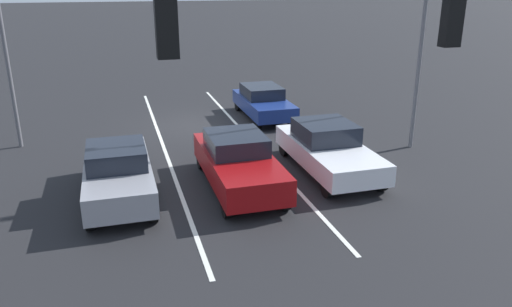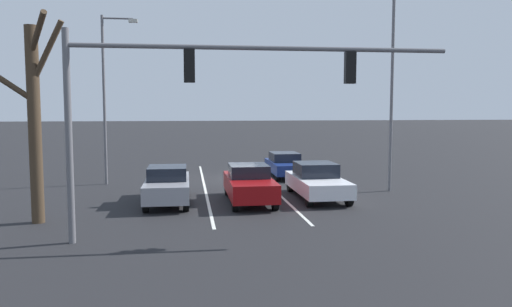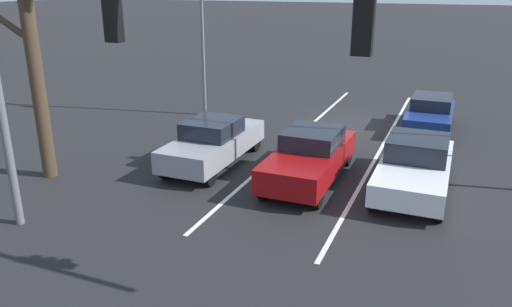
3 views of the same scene
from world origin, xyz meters
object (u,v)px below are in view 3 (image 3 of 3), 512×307
car_navy_leftlane_second (430,113)px  bare_tree_near (33,59)px  car_maroon_midlane_front (310,156)px  car_gray_rightlane_front (213,142)px  car_white_leftlane_front (415,165)px  street_lamp_right_shoulder (205,4)px  traffic_signal_gantry (122,48)px

car_navy_leftlane_second → bare_tree_near: size_ratio=0.61×
car_maroon_midlane_front → car_gray_rightlane_front: bearing=-2.7°
car_white_leftlane_front → car_gray_rightlane_front: 6.34m
car_white_leftlane_front → street_lamp_right_shoulder: street_lamp_right_shoulder is taller
car_gray_rightlane_front → traffic_signal_gantry: 6.91m
traffic_signal_gantry → bare_tree_near: (5.23, -2.74, -0.88)m
car_maroon_midlane_front → car_navy_leftlane_second: (-2.92, -7.09, -0.06)m
car_gray_rightlane_front → street_lamp_right_shoulder: street_lamp_right_shoulder is taller
car_navy_leftlane_second → car_maroon_midlane_front: bearing=67.6°
car_maroon_midlane_front → street_lamp_right_shoulder: street_lamp_right_shoulder is taller
car_gray_rightlane_front → car_navy_leftlane_second: 9.34m
car_gray_rightlane_front → street_lamp_right_shoulder: 7.54m
car_white_leftlane_front → car_navy_leftlane_second: size_ratio=1.12×
traffic_signal_gantry → car_white_leftlane_front: bearing=-131.4°
car_maroon_midlane_front → car_navy_leftlane_second: 7.67m
car_white_leftlane_front → bare_tree_near: size_ratio=0.69×
car_navy_leftlane_second → traffic_signal_gantry: size_ratio=0.37×
car_gray_rightlane_front → bare_tree_near: bare_tree_near is taller
car_navy_leftlane_second → bare_tree_near: bare_tree_near is taller
car_navy_leftlane_second → bare_tree_near: 14.68m
traffic_signal_gantry → street_lamp_right_shoulder: street_lamp_right_shoulder is taller
car_maroon_midlane_front → street_lamp_right_shoulder: 9.51m
car_gray_rightlane_front → traffic_signal_gantry: traffic_signal_gantry is taller
car_navy_leftlane_second → car_white_leftlane_front: bearing=90.7°
car_gray_rightlane_front → car_navy_leftlane_second: car_gray_rightlane_front is taller
car_navy_leftlane_second → car_gray_rightlane_front: bearing=47.9°
car_gray_rightlane_front → traffic_signal_gantry: bearing=100.4°
bare_tree_near → street_lamp_right_shoulder: bearing=-97.2°
traffic_signal_gantry → bare_tree_near: bearing=-27.6°
car_navy_leftlane_second → traffic_signal_gantry: traffic_signal_gantry is taller
traffic_signal_gantry → street_lamp_right_shoulder: (4.15, -11.25, 0.32)m
car_white_leftlane_front → car_maroon_midlane_front: (3.00, 0.46, 0.03)m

